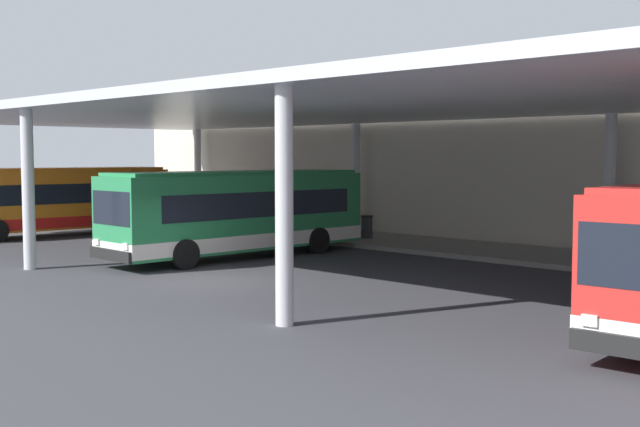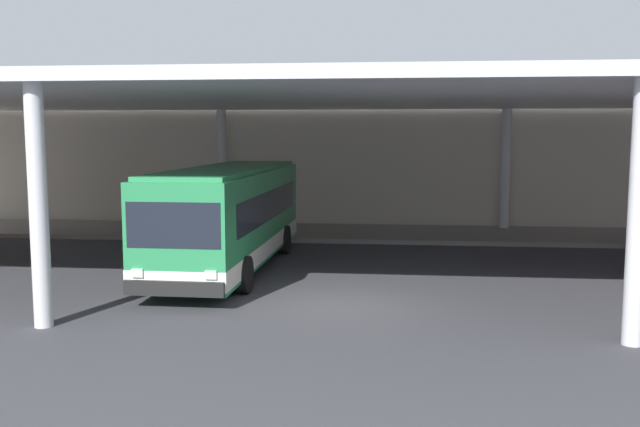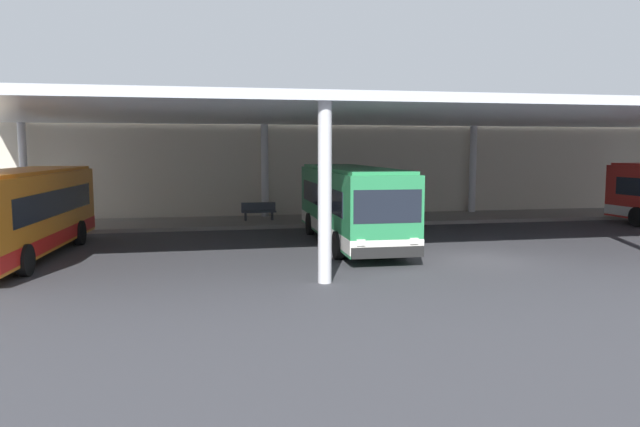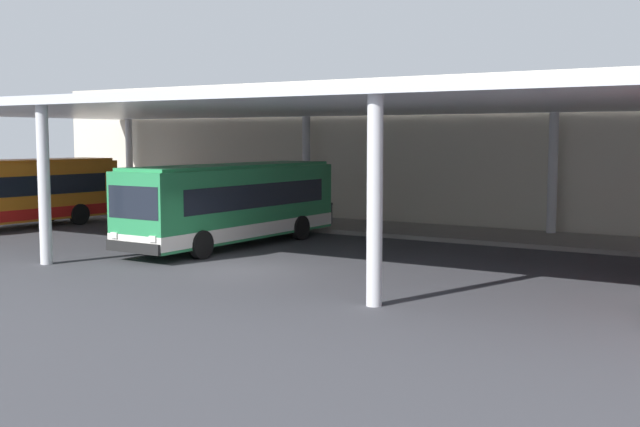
% 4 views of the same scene
% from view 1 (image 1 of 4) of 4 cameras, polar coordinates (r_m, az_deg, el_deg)
% --- Properties ---
extents(ground_plane, '(200.00, 200.00, 0.00)m').
position_cam_1_polar(ground_plane, '(23.86, -8.25, -4.86)').
color(ground_plane, '#3D3D42').
extents(platform_kerb, '(42.00, 4.50, 0.18)m').
position_cam_1_polar(platform_kerb, '(32.25, 8.65, -2.35)').
color(platform_kerb, gray).
rests_on(platform_kerb, ground).
extents(station_building_facade, '(48.00, 1.60, 7.07)m').
position_cam_1_polar(station_building_facade, '(34.73, 11.88, 3.76)').
color(station_building_facade, beige).
rests_on(station_building_facade, ground).
extents(canopy_shelter, '(40.00, 17.00, 5.55)m').
position_cam_1_polar(canopy_shelter, '(27.28, 0.97, 7.50)').
color(canopy_shelter, silver).
rests_on(canopy_shelter, ground).
extents(bus_nearest_bay, '(3.32, 10.69, 3.17)m').
position_cam_1_polar(bus_nearest_bay, '(39.10, -18.40, 0.92)').
color(bus_nearest_bay, orange).
rests_on(bus_nearest_bay, ground).
extents(bus_second_bay, '(2.86, 10.58, 3.17)m').
position_cam_1_polar(bus_second_bay, '(29.16, -5.86, 0.08)').
color(bus_second_bay, '#28844C').
rests_on(bus_second_bay, ground).
extents(bench_waiting, '(1.80, 0.45, 0.92)m').
position_cam_1_polar(bench_waiting, '(36.56, 0.21, -0.64)').
color(bench_waiting, '#383D47').
rests_on(bench_waiting, platform_kerb).
extents(trash_bin, '(0.52, 0.52, 0.98)m').
position_cam_1_polar(trash_bin, '(34.27, 3.38, -0.94)').
color(trash_bin, '#33383D').
rests_on(trash_bin, platform_kerb).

